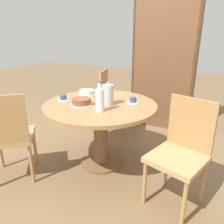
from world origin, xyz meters
The scene contains 12 objects.
ground_plane centered at (0.00, 0.00, 0.00)m, with size 14.00×14.00×0.00m, color brown.
dining_table centered at (0.00, 0.00, 0.57)m, with size 1.19×1.19×0.72m.
chair_a centered at (-0.27, 0.87, 0.49)m, with size 0.50×0.50×0.92m.
chair_b centered at (-0.66, -0.62, 0.49)m, with size 0.59×0.59×0.92m.
chair_c centered at (0.88, -0.22, 0.49)m, with size 0.53×0.53×0.92m.
bookshelf centered at (0.33, 1.42, 0.92)m, with size 0.93×0.28×1.91m.
coffee_pot centered at (0.09, 0.01, 0.84)m, with size 0.12×0.12×0.24m.
water_bottle centered at (0.11, -0.21, 0.84)m, with size 0.08×0.08×0.29m.
cake_main centered at (-0.15, -0.12, 0.76)m, with size 0.22×0.22×0.07m.
cake_second centered at (-0.29, 0.21, 0.75)m, with size 0.20×0.20×0.07m.
cup_a centered at (-0.43, -0.06, 0.75)m, with size 0.13×0.13×0.06m.
cup_b centered at (0.30, 0.17, 0.75)m, with size 0.13×0.13×0.06m.
Camera 1 is at (1.05, -1.92, 1.42)m, focal length 35.00 mm.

